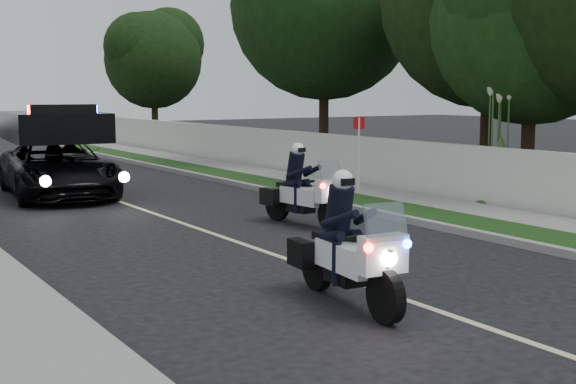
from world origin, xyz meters
name	(u,v)px	position (x,y,z in m)	size (l,w,h in m)	color
ground	(385,293)	(0.00, 0.00, 0.00)	(120.00, 120.00, 0.00)	black
curb_right	(265,190)	(4.10, 10.00, 0.07)	(0.20, 60.00, 0.15)	gray
grass_verge	(286,188)	(4.80, 10.00, 0.08)	(1.20, 60.00, 0.16)	#193814
sidewalk_right	(322,185)	(6.10, 10.00, 0.08)	(1.40, 60.00, 0.16)	gray
property_wall	(349,160)	(7.10, 10.00, 0.75)	(0.22, 60.00, 1.50)	beige
lane_marking	(126,204)	(0.00, 10.00, 0.00)	(0.12, 50.00, 0.01)	#BFB78C
police_moto_left	(347,305)	(-0.80, -0.17, 0.00)	(0.74, 2.12, 1.80)	white
police_moto_right	(302,225)	(2.03, 5.07, 0.00)	(0.72, 2.06, 1.75)	silver
police_suv	(59,196)	(-1.01, 12.33, 0.00)	(2.54, 5.49, 2.67)	black
sign_post	(358,195)	(6.00, 8.18, 0.00)	(0.35, 0.35, 2.21)	#A40F0B
pampas_far	(498,206)	(7.60, 4.62, 0.00)	(1.38, 1.38, 3.94)	beige
tree_right_b	(525,197)	(9.45, 5.31, 0.00)	(5.38, 5.38, 8.96)	#1B3B13
tree_right_c	(484,186)	(10.29, 7.52, 0.00)	(6.43, 6.43, 10.71)	black
tree_right_d	(323,167)	(9.58, 14.77, 0.00)	(6.94, 6.94, 11.57)	#183712
tree_right_e	(156,143)	(9.52, 30.50, 0.00)	(5.27, 5.27, 8.78)	black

